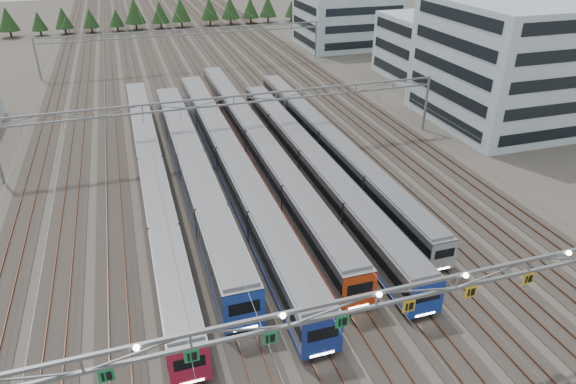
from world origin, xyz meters
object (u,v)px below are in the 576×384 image
object	(u,v)px
train_c	(229,160)
depot_bldg_north	(348,14)
train_d	(256,142)
gantry_far	(185,37)
train_a	(151,170)
train_b	(192,168)
depot_bldg_mid	(425,47)
depot_bldg_south	(503,64)
gantry_mid	(234,107)
gantry_near	(377,304)
train_f	(328,142)
train_e	(310,162)

from	to	relation	value
train_c	depot_bldg_north	distance (m)	74.93
train_d	gantry_far	size ratio (longest dim) A/B	1.12
train_a	train_d	size ratio (longest dim) A/B	0.97
train_b	depot_bldg_mid	xyz separation A→B (m)	(49.47, 32.70, 3.42)
depot_bldg_south	depot_bldg_north	xyz separation A→B (m)	(-0.12, 55.20, -1.50)
depot_bldg_south	gantry_far	bearing A→B (deg)	131.54
train_c	gantry_mid	xyz separation A→B (m)	(2.25, 6.69, 4.15)
train_c	gantry_mid	bearing A→B (deg)	71.41
train_c	depot_bldg_south	distance (m)	43.22
train_b	depot_bldg_south	size ratio (longest dim) A/B	2.33
gantry_near	depot_bldg_north	size ratio (longest dim) A/B	2.56
train_a	train_c	distance (m)	9.01
train_f	gantry_far	size ratio (longest dim) A/B	0.96
train_a	depot_bldg_north	xyz separation A→B (m)	(51.09, 61.37, 5.23)
train_b	gantry_near	bearing A→B (deg)	-78.36
train_e	depot_bldg_mid	world-z (taller)	depot_bldg_mid
train_b	gantry_far	distance (m)	53.18
train_d	depot_bldg_south	size ratio (longest dim) A/B	2.86
train_b	gantry_mid	xyz separation A→B (m)	(6.75, 7.59, 4.07)
train_b	train_f	world-z (taller)	train_b
train_f	depot_bldg_south	size ratio (longest dim) A/B	2.45
train_d	train_f	size ratio (longest dim) A/B	1.17
depot_bldg_north	train_e	bearing A→B (deg)	-116.95
train_a	train_c	xyz separation A→B (m)	(9.00, -0.41, 0.19)
train_e	train_f	xyz separation A→B (m)	(4.50, 5.72, -0.20)
train_b	train_c	xyz separation A→B (m)	(4.50, 0.90, -0.08)
train_f	depot_bldg_north	distance (m)	66.12
depot_bldg_mid	gantry_mid	bearing A→B (deg)	-149.55
train_b	gantry_mid	world-z (taller)	gantry_mid
train_e	gantry_far	world-z (taller)	gantry_far
depot_bldg_north	train_d	bearing A→B (deg)	-123.34
train_f	depot_bldg_north	bearing A→B (deg)	64.28
train_e	depot_bldg_north	xyz separation A→B (m)	(33.09, 65.09, 5.15)
depot_bldg_south	train_c	bearing A→B (deg)	-171.13
gantry_near	depot_bldg_south	bearing A→B (deg)	45.00
train_c	train_d	world-z (taller)	train_c
train_f	gantry_mid	distance (m)	12.83
train_b	depot_bldg_south	world-z (taller)	depot_bldg_south
train_d	depot_bldg_mid	xyz separation A→B (m)	(40.47, 27.17, 3.59)
gantry_near	gantry_mid	xyz separation A→B (m)	(0.05, 40.12, -0.70)
train_c	train_d	bearing A→B (deg)	45.82
train_c	train_f	xyz separation A→B (m)	(13.50, 2.41, -0.31)
gantry_near	gantry_far	size ratio (longest dim) A/B	1.00
train_d	depot_bldg_south	bearing A→B (deg)	2.97
train_c	train_f	size ratio (longest dim) A/B	1.14
train_d	train_e	distance (m)	9.13
gantry_near	depot_bldg_south	distance (m)	56.61
train_c	depot_bldg_mid	bearing A→B (deg)	35.27
train_b	train_c	bearing A→B (deg)	11.27
train_a	depot_bldg_mid	distance (m)	62.55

